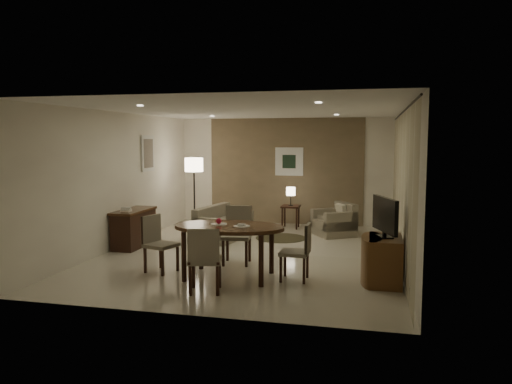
% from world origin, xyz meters
% --- Properties ---
extents(room_shell, '(5.50, 7.00, 2.70)m').
position_xyz_m(room_shell, '(0.00, 0.40, 1.35)').
color(room_shell, beige).
rests_on(room_shell, ground).
extents(taupe_accent, '(3.96, 0.03, 2.70)m').
position_xyz_m(taupe_accent, '(0.00, 3.48, 1.35)').
color(taupe_accent, '#78634A').
rests_on(taupe_accent, wall_back).
extents(curtain_wall, '(0.08, 6.70, 2.58)m').
position_xyz_m(curtain_wall, '(2.68, 0.00, 1.32)').
color(curtain_wall, '#BEB194').
rests_on(curtain_wall, wall_right).
extents(curtain_rod, '(0.03, 6.80, 0.03)m').
position_xyz_m(curtain_rod, '(2.68, 0.00, 2.64)').
color(curtain_rod, black).
rests_on(curtain_rod, wall_right).
extents(art_back_frame, '(0.72, 0.03, 0.72)m').
position_xyz_m(art_back_frame, '(0.10, 3.46, 1.60)').
color(art_back_frame, silver).
rests_on(art_back_frame, wall_back).
extents(art_back_canvas, '(0.34, 0.01, 0.34)m').
position_xyz_m(art_back_canvas, '(0.10, 3.44, 1.60)').
color(art_back_canvas, black).
rests_on(art_back_canvas, wall_back).
extents(art_left_frame, '(0.03, 0.60, 0.80)m').
position_xyz_m(art_left_frame, '(-2.72, 1.20, 1.85)').
color(art_left_frame, silver).
rests_on(art_left_frame, wall_left).
extents(art_left_canvas, '(0.01, 0.46, 0.64)m').
position_xyz_m(art_left_canvas, '(-2.71, 1.20, 1.85)').
color(art_left_canvas, gray).
rests_on(art_left_canvas, wall_left).
extents(downlight_nl, '(0.10, 0.10, 0.01)m').
position_xyz_m(downlight_nl, '(-1.40, -1.80, 2.69)').
color(downlight_nl, white).
rests_on(downlight_nl, ceiling).
extents(downlight_nr, '(0.10, 0.10, 0.01)m').
position_xyz_m(downlight_nr, '(1.40, -1.80, 2.69)').
color(downlight_nr, white).
rests_on(downlight_nr, ceiling).
extents(downlight_fl, '(0.10, 0.10, 0.01)m').
position_xyz_m(downlight_fl, '(-1.40, 1.80, 2.69)').
color(downlight_fl, white).
rests_on(downlight_fl, ceiling).
extents(downlight_fr, '(0.10, 0.10, 0.01)m').
position_xyz_m(downlight_fr, '(1.40, 1.80, 2.69)').
color(downlight_fr, white).
rests_on(downlight_fr, ceiling).
extents(console_desk, '(0.48, 1.20, 0.75)m').
position_xyz_m(console_desk, '(-2.49, 0.00, 0.38)').
color(console_desk, '#4B2F18').
rests_on(console_desk, floor).
extents(telephone, '(0.20, 0.14, 0.09)m').
position_xyz_m(telephone, '(-2.49, -0.30, 0.80)').
color(telephone, white).
rests_on(telephone, console_desk).
extents(tv_cabinet, '(0.48, 0.90, 0.70)m').
position_xyz_m(tv_cabinet, '(2.40, -1.50, 0.35)').
color(tv_cabinet, brown).
rests_on(tv_cabinet, floor).
extents(flat_tv, '(0.36, 0.85, 0.60)m').
position_xyz_m(flat_tv, '(2.38, -1.50, 1.02)').
color(flat_tv, black).
rests_on(flat_tv, tv_cabinet).
extents(dining_table, '(1.75, 1.09, 0.82)m').
position_xyz_m(dining_table, '(0.02, -1.74, 0.41)').
color(dining_table, '#4B2F18').
rests_on(dining_table, floor).
extents(chair_near, '(0.55, 0.55, 0.94)m').
position_xyz_m(chair_near, '(-0.09, -2.54, 0.47)').
color(chair_near, gray).
rests_on(chair_near, floor).
extents(chair_far, '(0.53, 0.53, 1.00)m').
position_xyz_m(chair_far, '(-0.09, -0.89, 0.50)').
color(chair_far, gray).
rests_on(chair_far, floor).
extents(chair_left, '(0.56, 0.56, 0.92)m').
position_xyz_m(chair_left, '(-1.14, -1.70, 0.46)').
color(chair_left, gray).
rests_on(chair_left, floor).
extents(chair_right, '(0.43, 0.43, 0.88)m').
position_xyz_m(chair_right, '(1.05, -1.66, 0.44)').
color(chair_right, gray).
rests_on(chair_right, floor).
extents(plate_a, '(0.26, 0.26, 0.02)m').
position_xyz_m(plate_a, '(-0.16, -1.69, 0.83)').
color(plate_a, white).
rests_on(plate_a, dining_table).
extents(plate_b, '(0.26, 0.26, 0.02)m').
position_xyz_m(plate_b, '(0.24, -1.79, 0.83)').
color(plate_b, white).
rests_on(plate_b, dining_table).
extents(fruit_apple, '(0.09, 0.09, 0.09)m').
position_xyz_m(fruit_apple, '(-0.16, -1.69, 0.88)').
color(fruit_apple, red).
rests_on(fruit_apple, plate_a).
extents(napkin, '(0.12, 0.08, 0.03)m').
position_xyz_m(napkin, '(0.24, -1.79, 0.85)').
color(napkin, white).
rests_on(napkin, plate_b).
extents(round_rug, '(1.11, 1.11, 0.01)m').
position_xyz_m(round_rug, '(0.25, 1.52, 0.01)').
color(round_rug, '#403C24').
rests_on(round_rug, floor).
extents(sofa, '(1.61, 1.00, 0.71)m').
position_xyz_m(sofa, '(-0.95, 1.18, 0.35)').
color(sofa, gray).
rests_on(sofa, floor).
extents(armchair, '(1.09, 1.11, 0.73)m').
position_xyz_m(armchair, '(1.35, 2.11, 0.37)').
color(armchair, gray).
rests_on(armchair, floor).
extents(side_table, '(0.43, 0.43, 0.55)m').
position_xyz_m(side_table, '(0.25, 2.82, 0.28)').
color(side_table, black).
rests_on(side_table, floor).
extents(table_lamp, '(0.22, 0.22, 0.50)m').
position_xyz_m(table_lamp, '(0.25, 2.82, 0.80)').
color(table_lamp, '#FFEAC1').
rests_on(table_lamp, side_table).
extents(floor_lamp, '(0.44, 0.44, 1.72)m').
position_xyz_m(floor_lamp, '(-2.00, 2.18, 0.86)').
color(floor_lamp, '#FFE5B7').
rests_on(floor_lamp, floor).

